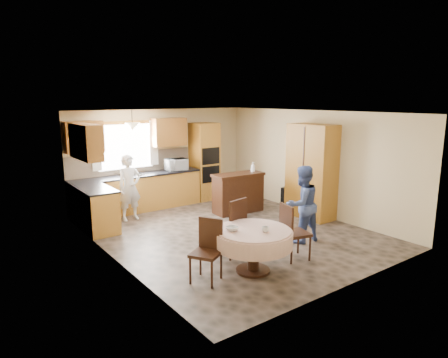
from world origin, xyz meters
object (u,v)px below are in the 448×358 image
cupboard (311,171)px  dining_table (253,239)px  person_sink (130,188)px  person_dining (302,204)px  oven_tower (204,161)px  sideboard (238,194)px  chair_left (208,247)px  chair_back (233,224)px  chair_right (292,229)px

cupboard → dining_table: 3.49m
dining_table → person_sink: person_sink is taller
cupboard → person_dining: cupboard is taller
oven_tower → sideboard: size_ratio=1.66×
cupboard → chair_left: size_ratio=2.27×
dining_table → chair_left: chair_left is taller
person_dining → chair_left: bearing=10.9°
chair_back → chair_right: 1.03m
sideboard → chair_back: (-1.81, -2.14, 0.13)m
chair_back → person_dining: bearing=160.7°
chair_right → sideboard: bearing=-6.8°
sideboard → dining_table: (-1.95, -2.87, 0.10)m
cupboard → chair_back: 3.10m
chair_left → person_dining: (2.41, 0.30, 0.23)m
dining_table → person_dining: (1.67, 0.51, 0.20)m
cupboard → dining_table: cupboard is taller
sideboard → chair_right: 3.07m
dining_table → person_dining: bearing=16.9°
person_sink → dining_table: bearing=-85.0°
chair_left → chair_back: 1.03m
dining_table → chair_back: size_ratio=1.19×
chair_left → cupboard: bearing=77.9°
oven_tower → chair_right: (-1.15, -4.46, -0.51)m
sideboard → chair_left: bearing=-131.3°
person_sink → chair_right: bearing=-72.9°
chair_right → chair_back: bearing=58.5°
sideboard → person_dining: 2.40m
oven_tower → sideboard: oven_tower is taller
person_dining → chair_back: bearing=-4.3°
chair_right → person_dining: bearing=-43.5°
sideboard → chair_left: 3.79m
sideboard → oven_tower: bearing=91.6°
sideboard → chair_right: (-1.09, -2.87, 0.09)m
cupboard → person_dining: 1.79m
chair_right → dining_table: bearing=103.3°
sideboard → cupboard: cupboard is taller
dining_table → chair_back: 0.74m
oven_tower → chair_left: bearing=-123.0°
cupboard → chair_back: (-2.94, -0.82, -0.51)m
oven_tower → cupboard: (1.07, -2.91, 0.04)m
chair_left → chair_back: (0.89, 0.52, 0.05)m
oven_tower → person_sink: 2.55m
oven_tower → chair_back: (-1.87, -3.73, -0.47)m
oven_tower → chair_right: 4.64m
person_dining → sideboard: bearing=-93.1°
cupboard → chair_back: size_ratio=2.07×
dining_table → chair_left: size_ratio=1.31×
dining_table → chair_right: 0.86m
sideboard → chair_left: chair_left is taller
chair_back → person_sink: bearing=-90.6°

